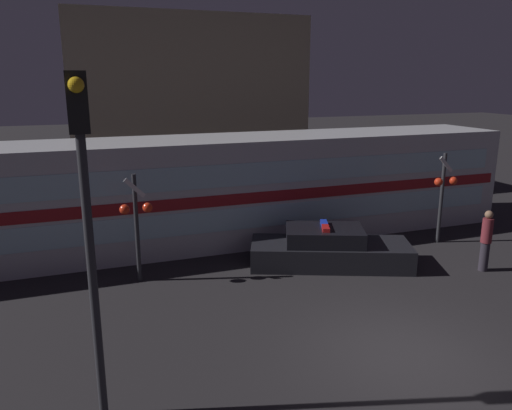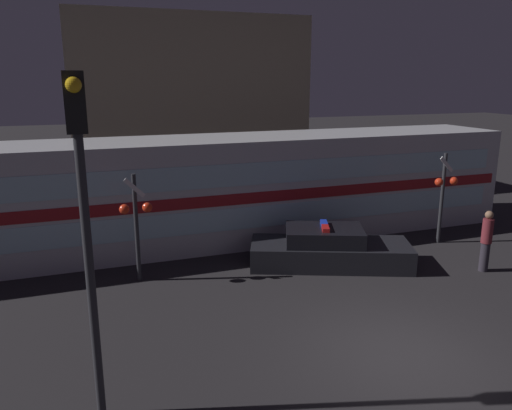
# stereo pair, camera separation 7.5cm
# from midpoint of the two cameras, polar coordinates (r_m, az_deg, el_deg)

# --- Properties ---
(ground_plane) EXTENTS (120.00, 120.00, 0.00)m
(ground_plane) POSITION_cam_midpoint_polar(r_m,az_deg,el_deg) (11.27, 16.65, -16.22)
(ground_plane) COLOR #262326
(train) EXTENTS (23.88, 3.15, 3.64)m
(train) POSITION_cam_midpoint_polar(r_m,az_deg,el_deg) (17.26, -7.46, 1.47)
(train) COLOR silver
(train) RESTS_ON ground_plane
(police_car) EXTENTS (5.14, 3.47, 1.32)m
(police_car) POSITION_cam_midpoint_polar(r_m,az_deg,el_deg) (15.54, 8.46, -5.10)
(police_car) COLOR black
(police_car) RESTS_ON ground_plane
(pedestrian) EXTENTS (0.31, 0.31, 1.86)m
(pedestrian) POSITION_cam_midpoint_polar(r_m,az_deg,el_deg) (16.29, 24.95, -3.70)
(pedestrian) COLOR #2D2833
(pedestrian) RESTS_ON ground_plane
(crossing_signal_near) EXTENTS (0.89, 0.35, 3.17)m
(crossing_signal_near) POSITION_cam_midpoint_polar(r_m,az_deg,el_deg) (18.23, 20.81, 1.63)
(crossing_signal_near) COLOR #2D2D33
(crossing_signal_near) RESTS_ON ground_plane
(crossing_signal_far) EXTENTS (0.89, 0.35, 3.10)m
(crossing_signal_far) POSITION_cam_midpoint_polar(r_m,az_deg,el_deg) (14.13, -13.38, -1.45)
(crossing_signal_far) COLOR #2D2D33
(crossing_signal_far) RESTS_ON ground_plane
(traffic_light_corner) EXTENTS (0.30, 0.46, 5.72)m
(traffic_light_corner) POSITION_cam_midpoint_polar(r_m,az_deg,el_deg) (8.05, -18.85, 0.34)
(traffic_light_corner) COLOR #2D2D33
(traffic_light_corner) RESTS_ON ground_plane
(building_left) EXTENTS (10.87, 5.45, 8.42)m
(building_left) POSITION_cam_midpoint_polar(r_m,az_deg,el_deg) (25.33, -7.93, 10.97)
(building_left) COLOR #726656
(building_left) RESTS_ON ground_plane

